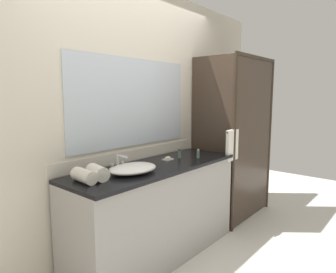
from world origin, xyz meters
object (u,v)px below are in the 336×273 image
sink_basin (133,168)px  rolled_towel_near_edge (84,176)px  faucet (119,164)px  amenity_bottle_conditioner (198,154)px  amenity_bottle_lotion (179,154)px  rolled_towel_middle (97,172)px  soap_dish (168,159)px

sink_basin → rolled_towel_near_edge: size_ratio=1.96×
faucet → rolled_towel_near_edge: bearing=-164.5°
amenity_bottle_conditioner → rolled_towel_near_edge: 1.27m
faucet → sink_basin: bearing=-90.0°
faucet → amenity_bottle_lotion: (0.71, -0.11, -0.00)m
rolled_towel_middle → amenity_bottle_conditioner: bearing=-6.3°
faucet → rolled_towel_middle: 0.34m
rolled_towel_near_edge → amenity_bottle_lotion: bearing=0.4°
faucet → soap_dish: (0.56, -0.08, -0.03)m
soap_dish → amenity_bottle_conditioner: 0.33m
amenity_bottle_lotion → rolled_towel_near_edge: (-1.14, -0.01, 0.01)m
soap_dish → rolled_towel_middle: (-0.88, -0.05, 0.04)m
sink_basin → rolled_towel_near_edge: 0.43m
sink_basin → faucet: faucet is taller
sink_basin → rolled_towel_middle: size_ratio=2.11×
sink_basin → faucet: size_ratio=2.56×
faucet → rolled_towel_near_edge: faucet is taller
soap_dish → amenity_bottle_lotion: 0.16m
soap_dish → rolled_towel_middle: 0.88m
soap_dish → rolled_towel_near_edge: bearing=-177.9°
amenity_bottle_conditioner → amenity_bottle_lotion: bearing=129.7°
rolled_towel_near_edge → faucet: bearing=15.5°
faucet → amenity_bottle_conditioner: (0.84, -0.26, -0.00)m
soap_dish → rolled_towel_near_edge: 0.99m
soap_dish → rolled_towel_middle: rolled_towel_middle is taller
sink_basin → soap_dish: 0.57m
amenity_bottle_lotion → rolled_towel_middle: (-1.03, -0.02, 0.01)m
sink_basin → amenity_bottle_lotion: bearing=5.9°
amenity_bottle_lotion → rolled_towel_near_edge: bearing=-179.6°
amenity_bottle_conditioner → sink_basin: bearing=175.0°
amenity_bottle_conditioner → rolled_towel_near_edge: size_ratio=0.41×
amenity_bottle_conditioner → rolled_towel_near_edge: rolled_towel_near_edge is taller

